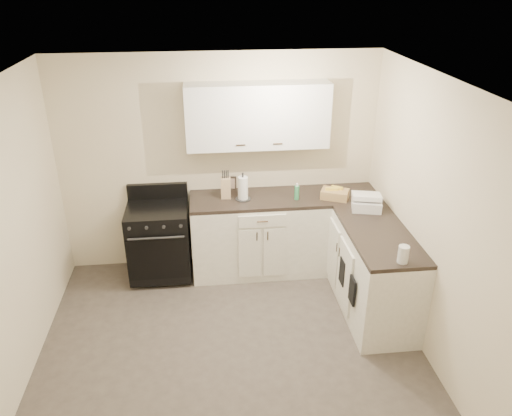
{
  "coord_description": "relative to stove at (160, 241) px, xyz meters",
  "views": [
    {
      "loc": [
        -0.18,
        -3.58,
        3.27
      ],
      "look_at": [
        0.32,
        0.85,
        1.13
      ],
      "focal_mm": 35.0,
      "sensor_mm": 36.0,
      "label": 1
    }
  ],
  "objects": [
    {
      "name": "wall_left",
      "position": [
        -1.08,
        -1.48,
        0.79
      ],
      "size": [
        0.0,
        3.6,
        3.6
      ],
      "primitive_type": "plane",
      "rotation": [
        1.57,
        0.0,
        1.57
      ],
      "color": "#F0E4BD",
      "rests_on": "ground"
    },
    {
      "name": "wall_back",
      "position": [
        0.72,
        0.32,
        0.79
      ],
      "size": [
        3.6,
        0.0,
        3.6
      ],
      "primitive_type": "plane",
      "rotation": [
        1.57,
        0.0,
        0.0
      ],
      "color": "#F0E4BD",
      "rests_on": "ground"
    },
    {
      "name": "soap_bottle",
      "position": [
        1.56,
        -0.07,
        0.56
      ],
      "size": [
        0.06,
        0.06,
        0.16
      ],
      "primitive_type": "cylinder",
      "rotation": [
        0.0,
        0.0,
        0.12
      ],
      "color": "#3B9A5C",
      "rests_on": "countertop_back"
    },
    {
      "name": "stove",
      "position": [
        0.0,
        0.0,
        0.0
      ],
      "size": [
        0.68,
        0.59,
        0.83
      ],
      "primitive_type": "cube",
      "color": "black",
      "rests_on": "floor"
    },
    {
      "name": "wicker_basket",
      "position": [
        1.99,
        -0.09,
        0.53
      ],
      "size": [
        0.35,
        0.3,
        0.1
      ],
      "primitive_type": "cube",
      "rotation": [
        0.0,
        0.0,
        -0.42
      ],
      "color": "tan",
      "rests_on": "countertop_right"
    },
    {
      "name": "paper_towel",
      "position": [
        0.96,
        -0.0,
        0.61
      ],
      "size": [
        0.14,
        0.14,
        0.27
      ],
      "primitive_type": "cylinder",
      "rotation": [
        0.0,
        0.0,
        0.33
      ],
      "color": "white",
      "rests_on": "countertop_back"
    },
    {
      "name": "countertop_back",
      "position": [
        1.15,
        0.02,
        0.46
      ],
      "size": [
        1.55,
        0.6,
        0.04
      ],
      "primitive_type": "cube",
      "color": "black",
      "rests_on": "base_cabinets_back"
    },
    {
      "name": "oven_mitt_far",
      "position": [
        1.9,
        -0.88,
        0.02
      ],
      "size": [
        0.02,
        0.16,
        0.28
      ],
      "primitive_type": "cube",
      "color": "black",
      "rests_on": "base_cabinets_right"
    },
    {
      "name": "knife_block",
      "position": [
        0.78,
        0.07,
        0.6
      ],
      "size": [
        0.11,
        0.1,
        0.24
      ],
      "primitive_type": "cube",
      "rotation": [
        0.0,
        0.0,
        -0.06
      ],
      "color": "tan",
      "rests_on": "countertop_back"
    },
    {
      "name": "base_cabinets_right",
      "position": [
        2.22,
        -0.63,
        -0.01
      ],
      "size": [
        0.6,
        1.9,
        0.9
      ],
      "primitive_type": "cube",
      "color": "white",
      "rests_on": "floor"
    },
    {
      "name": "wall_right",
      "position": [
        2.52,
        -1.48,
        0.79
      ],
      "size": [
        0.0,
        3.6,
        3.6
      ],
      "primitive_type": "plane",
      "rotation": [
        1.57,
        0.0,
        -1.57
      ],
      "color": "#F0E4BD",
      "rests_on": "ground"
    },
    {
      "name": "floor",
      "position": [
        0.72,
        -1.48,
        -0.46
      ],
      "size": [
        3.6,
        3.6,
        0.0
      ],
      "primitive_type": "plane",
      "color": "#473F38",
      "rests_on": "ground"
    },
    {
      "name": "glass_jar",
      "position": [
        2.24,
        -1.48,
        0.56
      ],
      "size": [
        0.1,
        0.1,
        0.16
      ],
      "primitive_type": "cylinder",
      "rotation": [
        0.0,
        0.0,
        -0.06
      ],
      "color": "silver",
      "rests_on": "countertop_right"
    },
    {
      "name": "ceiling",
      "position": [
        0.72,
        -1.48,
        2.04
      ],
      "size": [
        3.6,
        3.6,
        0.0
      ],
      "primitive_type": "plane",
      "color": "white",
      "rests_on": "wall_back"
    },
    {
      "name": "upper_cabinets",
      "position": [
        1.15,
        0.18,
        1.38
      ],
      "size": [
        1.55,
        0.3,
        0.7
      ],
      "primitive_type": "cube",
      "color": "white",
      "rests_on": "wall_back"
    },
    {
      "name": "picture_frame",
      "position": [
        0.85,
        0.28,
        0.56
      ],
      "size": [
        0.13,
        0.06,
        0.16
      ],
      "primitive_type": "cube",
      "rotation": [
        -0.14,
        0.0,
        -0.18
      ],
      "color": "black",
      "rests_on": "countertop_back"
    },
    {
      "name": "countertop_right",
      "position": [
        2.22,
        -0.63,
        0.46
      ],
      "size": [
        0.6,
        1.9,
        0.04
      ],
      "primitive_type": "cube",
      "color": "black",
      "rests_on": "base_cabinets_right"
    },
    {
      "name": "countertop_grill",
      "position": [
        2.26,
        -0.39,
        0.54
      ],
      "size": [
        0.36,
        0.35,
        0.11
      ],
      "primitive_type": "cube",
      "rotation": [
        0.0,
        0.0,
        -0.24
      ],
      "color": "white",
      "rests_on": "countertop_right"
    },
    {
      "name": "oven_mitt_near",
      "position": [
        1.9,
        -1.23,
        0.03
      ],
      "size": [
        0.02,
        0.16,
        0.27
      ],
      "primitive_type": "cube",
      "color": "black",
      "rests_on": "base_cabinets_right"
    },
    {
      "name": "base_cabinets_back",
      "position": [
        1.15,
        0.02,
        -0.01
      ],
      "size": [
        1.55,
        0.6,
        0.9
      ],
      "primitive_type": "cube",
      "color": "white",
      "rests_on": "floor"
    }
  ]
}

